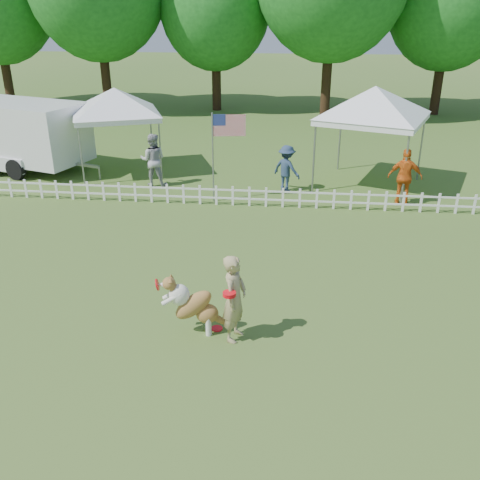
# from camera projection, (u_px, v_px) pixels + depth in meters

# --- Properties ---
(ground) EXTENTS (120.00, 120.00, 0.00)m
(ground) POSITION_uv_depth(u_px,v_px,m) (201.00, 338.00, 9.74)
(ground) COLOR #32581C
(ground) RESTS_ON ground
(picket_fence) EXTENTS (22.00, 0.08, 0.60)m
(picket_fence) POSITION_uv_depth(u_px,v_px,m) (241.00, 196.00, 15.98)
(picket_fence) COLOR white
(picket_fence) RESTS_ON ground
(handler) EXTENTS (0.53, 0.68, 1.65)m
(handler) POSITION_uv_depth(u_px,v_px,m) (235.00, 298.00, 9.42)
(handler) COLOR tan
(handler) RESTS_ON ground
(dog) EXTENTS (1.18, 0.55, 1.17)m
(dog) POSITION_uv_depth(u_px,v_px,m) (194.00, 305.00, 9.68)
(dog) COLOR brown
(dog) RESTS_ON ground
(frisbee_on_turf) EXTENTS (0.25, 0.25, 0.02)m
(frisbee_on_turf) POSITION_uv_depth(u_px,v_px,m) (217.00, 328.00, 10.01)
(frisbee_on_turf) COLOR red
(frisbee_on_turf) RESTS_ON ground
(canopy_tent_left) EXTENTS (3.64, 3.64, 2.90)m
(canopy_tent_left) POSITION_uv_depth(u_px,v_px,m) (118.00, 132.00, 18.72)
(canopy_tent_left) COLOR white
(canopy_tent_left) RESTS_ON ground
(canopy_tent_right) EXTENTS (3.93, 3.93, 3.16)m
(canopy_tent_right) POSITION_uv_depth(u_px,v_px,m) (371.00, 139.00, 17.24)
(canopy_tent_right) COLOR white
(canopy_tent_right) RESTS_ON ground
(cargo_trailer) EXTENTS (6.09, 4.06, 2.46)m
(cargo_trailer) POSITION_uv_depth(u_px,v_px,m) (24.00, 136.00, 19.14)
(cargo_trailer) COLOR white
(cargo_trailer) RESTS_ON ground
(flag_pole) EXTENTS (1.04, 0.27, 2.70)m
(flag_pole) POSITION_uv_depth(u_px,v_px,m) (213.00, 158.00, 15.92)
(flag_pole) COLOR gray
(flag_pole) RESTS_ON ground
(spectator_a) EXTENTS (0.89, 0.72, 1.73)m
(spectator_a) POSITION_uv_depth(u_px,v_px,m) (153.00, 160.00, 17.56)
(spectator_a) COLOR #A4A3A8
(spectator_a) RESTS_ON ground
(spectator_b) EXTENTS (1.11, 1.00, 1.49)m
(spectator_b) POSITION_uv_depth(u_px,v_px,m) (287.00, 168.00, 17.07)
(spectator_b) COLOR navy
(spectator_b) RESTS_ON ground
(spectator_c) EXTENTS (1.04, 0.54, 1.71)m
(spectator_c) POSITION_uv_depth(u_px,v_px,m) (405.00, 177.00, 15.88)
(spectator_c) COLOR orange
(spectator_c) RESTS_ON ground
(tree_center_left) EXTENTS (6.00, 6.00, 9.80)m
(tree_center_left) POSITION_uv_depth(u_px,v_px,m) (215.00, 17.00, 28.48)
(tree_center_left) COLOR #1C621D
(tree_center_left) RESTS_ON ground
(tree_right) EXTENTS (6.20, 6.20, 10.40)m
(tree_right) POSITION_uv_depth(u_px,v_px,m) (448.00, 11.00, 27.20)
(tree_right) COLOR #1C621D
(tree_right) RESTS_ON ground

